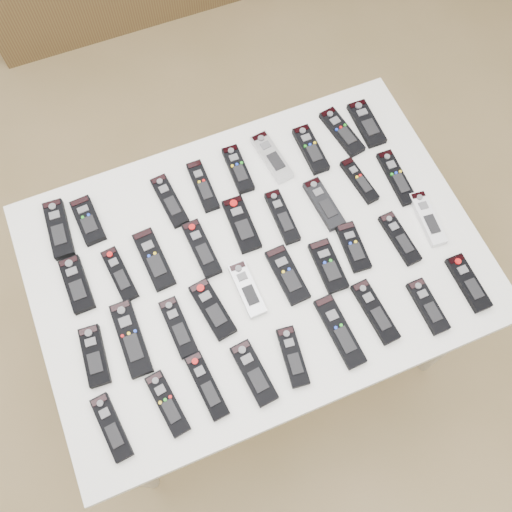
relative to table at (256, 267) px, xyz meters
name	(u,v)px	position (x,y,z in m)	size (l,w,h in m)	color
ground	(248,300)	(0.02, 0.14, -0.72)	(4.00, 4.00, 0.00)	olive
table	(256,267)	(0.00, 0.00, 0.00)	(1.25, 0.88, 0.78)	white
remote_0	(59,229)	(-0.49, 0.30, 0.07)	(0.06, 0.18, 0.02)	black
remote_1	(88,221)	(-0.41, 0.29, 0.07)	(0.06, 0.15, 0.02)	black
remote_2	(170,201)	(-0.17, 0.26, 0.07)	(0.05, 0.18, 0.02)	black
remote_3	(203,186)	(-0.06, 0.27, 0.07)	(0.05, 0.17, 0.02)	black
remote_4	(238,169)	(0.06, 0.29, 0.07)	(0.05, 0.16, 0.02)	black
remote_5	(272,157)	(0.17, 0.29, 0.07)	(0.05, 0.18, 0.02)	#B7B7BC
remote_6	(311,149)	(0.29, 0.27, 0.07)	(0.05, 0.17, 0.02)	black
remote_7	(342,132)	(0.41, 0.29, 0.07)	(0.05, 0.18, 0.02)	black
remote_8	(367,124)	(0.49, 0.29, 0.07)	(0.06, 0.17, 0.02)	black
remote_9	(77,284)	(-0.49, 0.11, 0.07)	(0.06, 0.16, 0.02)	black
remote_10	(120,274)	(-0.37, 0.10, 0.07)	(0.05, 0.16, 0.02)	black
remote_11	(154,259)	(-0.27, 0.10, 0.07)	(0.06, 0.19, 0.02)	black
remote_12	(202,249)	(-0.13, 0.08, 0.07)	(0.05, 0.18, 0.02)	black
remote_13	(242,224)	(0.00, 0.11, 0.07)	(0.06, 0.17, 0.02)	black
remote_14	(282,217)	(0.12, 0.09, 0.07)	(0.05, 0.17, 0.02)	black
remote_15	(324,204)	(0.25, 0.08, 0.07)	(0.05, 0.17, 0.02)	black
remote_16	(359,181)	(0.38, 0.11, 0.07)	(0.04, 0.16, 0.02)	black
remote_17	(396,178)	(0.49, 0.08, 0.07)	(0.05, 0.19, 0.02)	black
remote_18	(95,356)	(-0.50, -0.10, 0.07)	(0.05, 0.16, 0.02)	black
remote_19	(131,338)	(-0.40, -0.09, 0.07)	(0.06, 0.21, 0.02)	black
remote_20	(178,327)	(-0.27, -0.11, 0.07)	(0.05, 0.17, 0.02)	black
remote_21	(212,309)	(-0.17, -0.10, 0.07)	(0.06, 0.17, 0.02)	black
remote_22	(247,289)	(-0.06, -0.08, 0.07)	(0.05, 0.16, 0.02)	#B7B7BC
remote_23	(287,275)	(0.06, -0.08, 0.07)	(0.06, 0.17, 0.02)	black
remote_24	(328,266)	(0.18, -0.10, 0.07)	(0.06, 0.15, 0.02)	black
remote_25	(353,247)	(0.27, -0.08, 0.07)	(0.05, 0.15, 0.02)	black
remote_26	(400,238)	(0.40, -0.10, 0.07)	(0.05, 0.17, 0.02)	black
remote_27	(428,219)	(0.51, -0.08, 0.07)	(0.05, 0.17, 0.02)	silver
remote_28	(112,427)	(-0.51, -0.29, 0.07)	(0.05, 0.17, 0.02)	black
remote_29	(168,404)	(-0.36, -0.29, 0.07)	(0.05, 0.17, 0.02)	black
remote_30	(207,386)	(-0.25, -0.28, 0.07)	(0.05, 0.18, 0.02)	black
remote_31	(254,373)	(-0.13, -0.30, 0.07)	(0.06, 0.17, 0.02)	black
remote_32	(293,357)	(-0.02, -0.30, 0.07)	(0.05, 0.16, 0.02)	black
remote_33	(340,331)	(0.12, -0.28, 0.07)	(0.05, 0.20, 0.02)	black
remote_34	(375,312)	(0.24, -0.27, 0.07)	(0.05, 0.18, 0.02)	black
remote_35	(428,306)	(0.38, -0.31, 0.07)	(0.05, 0.16, 0.02)	black
remote_36	(468,283)	(0.51, -0.30, 0.07)	(0.05, 0.17, 0.02)	black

